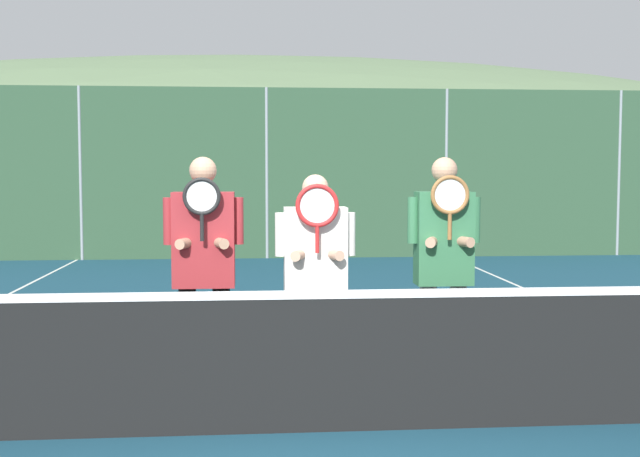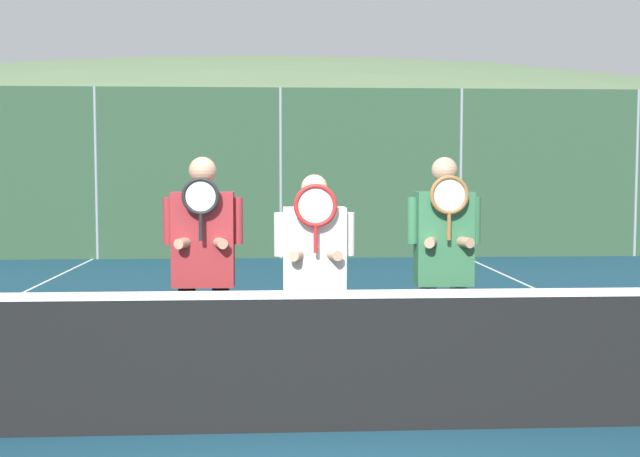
% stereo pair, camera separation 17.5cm
% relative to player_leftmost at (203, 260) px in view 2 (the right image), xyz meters
% --- Properties ---
extents(ground_plane, '(120.00, 120.00, 0.00)m').
position_rel_player_leftmost_xyz_m(ground_plane, '(0.65, -0.71, -1.09)').
color(ground_plane, navy).
extents(hill_distant, '(90.27, 50.15, 17.55)m').
position_rel_player_leftmost_xyz_m(hill_distant, '(0.65, 47.97, -1.09)').
color(hill_distant, '#5B7551').
rests_on(hill_distant, ground_plane).
extents(clubhouse_building, '(18.36, 5.50, 3.42)m').
position_rel_player_leftmost_xyz_m(clubhouse_building, '(-0.21, 17.93, 0.63)').
color(clubhouse_building, '#9EA3A8').
rests_on(clubhouse_building, ground_plane).
extents(fence_back, '(22.04, 0.06, 3.42)m').
position_rel_player_leftmost_xyz_m(fence_back, '(0.65, 10.16, 0.62)').
color(fence_back, gray).
rests_on(fence_back, ground_plane).
extents(tennis_net, '(10.13, 0.09, 1.06)m').
position_rel_player_leftmost_xyz_m(tennis_net, '(0.65, -0.71, -0.60)').
color(tennis_net, gray).
rests_on(tennis_net, ground_plane).
extents(court_line_right_sideline, '(0.05, 16.00, 0.01)m').
position_rel_player_leftmost_xyz_m(court_line_right_sideline, '(4.41, 2.29, -1.09)').
color(court_line_right_sideline, white).
rests_on(court_line_right_sideline, ground_plane).
extents(player_leftmost, '(0.59, 0.34, 1.86)m').
position_rel_player_leftmost_xyz_m(player_leftmost, '(0.00, 0.00, 0.00)').
color(player_leftmost, black).
rests_on(player_leftmost, ground_plane).
extents(player_center_left, '(0.60, 0.34, 1.73)m').
position_rel_player_leftmost_xyz_m(player_center_left, '(0.83, -0.08, -0.07)').
color(player_center_left, white).
rests_on(player_center_left, ground_plane).
extents(player_center_right, '(0.56, 0.34, 1.86)m').
position_rel_player_leftmost_xyz_m(player_center_right, '(1.81, -0.03, -0.01)').
color(player_center_right, white).
rests_on(player_center_right, ground_plane).
extents(car_far_left, '(4.79, 1.93, 1.79)m').
position_rel_player_leftmost_xyz_m(car_far_left, '(-5.27, 13.22, -0.18)').
color(car_far_left, '#285638').
rests_on(car_far_left, ground_plane).
extents(car_left_of_center, '(4.76, 2.03, 1.67)m').
position_rel_player_leftmost_xyz_m(car_left_of_center, '(0.09, 13.08, -0.23)').
color(car_left_of_center, '#285638').
rests_on(car_left_of_center, ground_plane).
extents(car_center, '(4.32, 2.05, 1.83)m').
position_rel_player_leftmost_xyz_m(car_center, '(5.22, 13.00, -0.16)').
color(car_center, '#285638').
rests_on(car_center, ground_plane).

